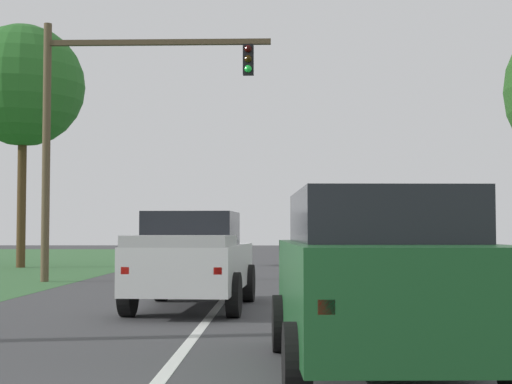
{
  "coord_description": "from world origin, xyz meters",
  "views": [
    {
      "loc": [
        1.22,
        -5.36,
        1.55
      ],
      "look_at": [
        0.61,
        15.65,
        2.58
      ],
      "focal_mm": 53.9,
      "sensor_mm": 36.0,
      "label": 1
    }
  ],
  "objects_px": {
    "red_suv_near": "(380,276)",
    "keep_moving_sign": "(474,230)",
    "extra_tree_1": "(23,86)",
    "crossing_suv_far": "(363,247)",
    "pickup_truck_lead": "(193,259)",
    "traffic_light": "(104,112)"
  },
  "relations": [
    {
      "from": "extra_tree_1",
      "to": "traffic_light",
      "type": "bearing_deg",
      "value": -57.91
    },
    {
      "from": "pickup_truck_lead",
      "to": "keep_moving_sign",
      "type": "height_order",
      "value": "keep_moving_sign"
    },
    {
      "from": "pickup_truck_lead",
      "to": "keep_moving_sign",
      "type": "relative_size",
      "value": 2.03
    },
    {
      "from": "traffic_light",
      "to": "pickup_truck_lead",
      "type": "bearing_deg",
      "value": -65.19
    },
    {
      "from": "red_suv_near",
      "to": "extra_tree_1",
      "type": "height_order",
      "value": "extra_tree_1"
    },
    {
      "from": "keep_moving_sign",
      "to": "traffic_light",
      "type": "bearing_deg",
      "value": 146.88
    },
    {
      "from": "red_suv_near",
      "to": "pickup_truck_lead",
      "type": "bearing_deg",
      "value": 113.17
    },
    {
      "from": "traffic_light",
      "to": "keep_moving_sign",
      "type": "bearing_deg",
      "value": -33.12
    },
    {
      "from": "red_suv_near",
      "to": "pickup_truck_lead",
      "type": "height_order",
      "value": "red_suv_near"
    },
    {
      "from": "pickup_truck_lead",
      "to": "crossing_suv_far",
      "type": "distance_m",
      "value": 12.26
    },
    {
      "from": "red_suv_near",
      "to": "pickup_truck_lead",
      "type": "relative_size",
      "value": 0.95
    },
    {
      "from": "red_suv_near",
      "to": "traffic_light",
      "type": "xyz_separation_m",
      "value": [
        -6.35,
        14.22,
        4.04
      ]
    },
    {
      "from": "pickup_truck_lead",
      "to": "keep_moving_sign",
      "type": "bearing_deg",
      "value": 14.92
    },
    {
      "from": "red_suv_near",
      "to": "keep_moving_sign",
      "type": "height_order",
      "value": "keep_moving_sign"
    },
    {
      "from": "red_suv_near",
      "to": "traffic_light",
      "type": "distance_m",
      "value": 16.09
    },
    {
      "from": "crossing_suv_far",
      "to": "pickup_truck_lead",
      "type": "bearing_deg",
      "value": -111.81
    },
    {
      "from": "crossing_suv_far",
      "to": "traffic_light",
      "type": "bearing_deg",
      "value": -155.71
    },
    {
      "from": "crossing_suv_far",
      "to": "extra_tree_1",
      "type": "xyz_separation_m",
      "value": [
        -13.44,
        4.82,
        6.53
      ]
    },
    {
      "from": "red_suv_near",
      "to": "extra_tree_1",
      "type": "xyz_separation_m",
      "value": [
        -11.67,
        22.71,
        6.45
      ]
    },
    {
      "from": "pickup_truck_lead",
      "to": "traffic_light",
      "type": "bearing_deg",
      "value": 114.81
    },
    {
      "from": "crossing_suv_far",
      "to": "keep_moving_sign",
      "type": "bearing_deg",
      "value": -82.39
    },
    {
      "from": "pickup_truck_lead",
      "to": "extra_tree_1",
      "type": "relative_size",
      "value": 0.49
    }
  ]
}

